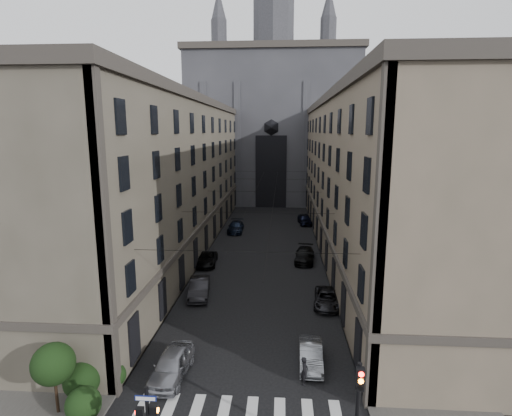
% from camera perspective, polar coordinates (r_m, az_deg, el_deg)
% --- Properties ---
extents(sidewalk_left, '(7.00, 80.00, 0.15)m').
position_cam_1_polar(sidewalk_left, '(53.21, -10.24, -5.33)').
color(sidewalk_left, '#383533').
rests_on(sidewalk_left, ground).
extents(sidewalk_right, '(7.00, 80.00, 0.15)m').
position_cam_1_polar(sidewalk_right, '(52.31, 12.80, -5.71)').
color(sidewalk_right, '#383533').
rests_on(sidewalk_right, ground).
extents(zebra_crossing, '(11.00, 3.20, 0.01)m').
position_cam_1_polar(zebra_crossing, '(23.81, -2.73, -27.53)').
color(zebra_crossing, beige).
rests_on(zebra_crossing, ground).
extents(building_left, '(13.60, 60.60, 18.85)m').
position_cam_1_polar(building_left, '(52.22, -13.73, 4.61)').
color(building_left, '#494338').
rests_on(building_left, ground).
extents(building_right, '(13.60, 60.60, 18.85)m').
position_cam_1_polar(building_right, '(51.06, 16.51, 4.33)').
color(building_right, brown).
rests_on(building_right, ground).
extents(gothic_tower, '(35.00, 23.00, 58.00)m').
position_cam_1_polar(gothic_tower, '(88.55, 2.42, 12.85)').
color(gothic_tower, '#2D2D33').
rests_on(gothic_tower, ground).
extents(traffic_light_right, '(0.34, 0.50, 5.20)m').
position_cam_1_polar(traffic_light_right, '(19.55, 14.38, -25.55)').
color(traffic_light_right, black).
rests_on(traffic_light_right, ground).
extents(shrub_cluster, '(3.90, 4.40, 3.90)m').
position_cam_1_polar(shrub_cluster, '(25.14, -24.47, -21.29)').
color(shrub_cluster, black).
rests_on(shrub_cluster, sidewalk_left).
extents(tram_wires, '(14.00, 60.00, 0.43)m').
position_cam_1_polar(tram_wires, '(49.77, 1.19, 2.18)').
color(tram_wires, black).
rests_on(tram_wires, ground).
extents(car_left_near, '(2.19, 4.86, 1.62)m').
position_cam_1_polar(car_left_near, '(26.62, -11.96, -21.06)').
color(car_left_near, gray).
rests_on(car_left_near, ground).
extents(car_left_midnear, '(2.34, 5.09, 1.62)m').
position_cam_1_polar(car_left_midnear, '(37.33, -8.10, -11.21)').
color(car_left_midnear, black).
rests_on(car_left_midnear, ground).
extents(car_left_midfar, '(2.55, 4.97, 1.34)m').
position_cam_1_polar(car_left_midfar, '(45.52, -7.12, -7.26)').
color(car_left_midfar, black).
rests_on(car_left_midfar, ground).
extents(car_left_far, '(2.26, 5.36, 1.54)m').
position_cam_1_polar(car_left_far, '(59.57, -2.92, -2.72)').
color(car_left_far, black).
rests_on(car_left_far, ground).
extents(car_right_near, '(1.57, 4.19, 1.37)m').
position_cam_1_polar(car_right_near, '(27.52, 7.83, -20.06)').
color(car_right_near, gray).
rests_on(car_right_near, ground).
extents(car_right_midnear, '(2.64, 4.91, 1.31)m').
position_cam_1_polar(car_right_midnear, '(35.74, 10.10, -12.58)').
color(car_right_midnear, black).
rests_on(car_right_midnear, ground).
extents(car_right_midfar, '(2.62, 5.38, 1.51)m').
position_cam_1_polar(car_right_midfar, '(46.62, 6.95, -6.71)').
color(car_right_midfar, black).
rests_on(car_right_midfar, ground).
extents(car_right_far, '(2.44, 4.91, 1.61)m').
position_cam_1_polar(car_right_far, '(64.92, 6.97, -1.62)').
color(car_right_far, black).
rests_on(car_right_far, ground).
extents(pedestrian, '(0.50, 0.68, 1.71)m').
position_cam_1_polar(pedestrian, '(25.68, 6.94, -22.07)').
color(pedestrian, black).
rests_on(pedestrian, ground).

